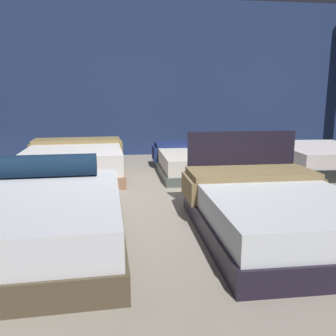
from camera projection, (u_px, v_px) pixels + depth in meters
ground_plane at (145, 197)px, 4.71m from camera, size 18.00×18.00×0.02m
showroom_back_wall at (134, 79)px, 7.88m from camera, size 18.00×0.06×3.50m
bed_1 at (28, 221)px, 3.02m from camera, size 1.75×2.11×0.74m
bed_2 at (272, 210)px, 3.37m from camera, size 1.49×2.07×0.92m
bed_5 at (75, 161)px, 5.86m from camera, size 1.74×2.14×0.57m
bed_6 at (202, 161)px, 6.21m from camera, size 1.64×2.02×0.46m
bed_7 at (320, 158)px, 6.40m from camera, size 1.67×2.09×0.45m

